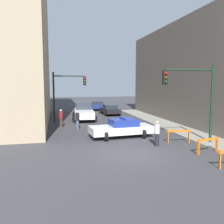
{
  "coord_description": "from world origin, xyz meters",
  "views": [
    {
      "loc": [
        -4.3,
        -13.38,
        4.08
      ],
      "look_at": [
        0.3,
        6.66,
        1.68
      ],
      "focal_mm": 40.0,
      "sensor_mm": 36.0,
      "label": 1
    }
  ],
  "objects_px": {
    "traffic_light_far": "(65,90)",
    "white_truck": "(84,112)",
    "pedestrian_sidewalk": "(157,133)",
    "barrier_mid": "(208,143)",
    "parked_car_mid": "(98,105)",
    "pedestrian_crossing": "(77,120)",
    "traffic_light_near": "(196,91)",
    "police_car": "(122,128)",
    "barrier_back": "(179,134)",
    "parked_car_near": "(110,109)",
    "pedestrian_corner": "(61,118)"
  },
  "relations": [
    {
      "from": "barrier_mid",
      "to": "pedestrian_crossing",
      "type": "bearing_deg",
      "value": 125.61
    },
    {
      "from": "traffic_light_near",
      "to": "police_car",
      "type": "distance_m",
      "value": 5.97
    },
    {
      "from": "white_truck",
      "to": "pedestrian_crossing",
      "type": "relative_size",
      "value": 3.33
    },
    {
      "from": "barrier_back",
      "to": "pedestrian_sidewalk",
      "type": "bearing_deg",
      "value": -165.9
    },
    {
      "from": "traffic_light_far",
      "to": "white_truck",
      "type": "xyz_separation_m",
      "value": [
        2.13,
        1.3,
        -2.49
      ]
    },
    {
      "from": "traffic_light_far",
      "to": "parked_car_mid",
      "type": "height_order",
      "value": "traffic_light_far"
    },
    {
      "from": "pedestrian_crossing",
      "to": "barrier_mid",
      "type": "bearing_deg",
      "value": 13.07
    },
    {
      "from": "pedestrian_corner",
      "to": "pedestrian_sidewalk",
      "type": "height_order",
      "value": "same"
    },
    {
      "from": "parked_car_mid",
      "to": "pedestrian_crossing",
      "type": "relative_size",
      "value": 2.68
    },
    {
      "from": "parked_car_mid",
      "to": "traffic_light_far",
      "type": "bearing_deg",
      "value": -110.05
    },
    {
      "from": "pedestrian_crossing",
      "to": "pedestrian_sidewalk",
      "type": "xyz_separation_m",
      "value": [
        4.51,
        -7.06,
        0.0
      ]
    },
    {
      "from": "pedestrian_corner",
      "to": "barrier_back",
      "type": "xyz_separation_m",
      "value": [
        7.67,
        -8.07,
        -0.24
      ]
    },
    {
      "from": "parked_car_near",
      "to": "white_truck",
      "type": "bearing_deg",
      "value": -137.86
    },
    {
      "from": "police_car",
      "to": "barrier_mid",
      "type": "relative_size",
      "value": 3.08
    },
    {
      "from": "traffic_light_far",
      "to": "barrier_mid",
      "type": "relative_size",
      "value": 3.3
    },
    {
      "from": "barrier_mid",
      "to": "pedestrian_sidewalk",
      "type": "bearing_deg",
      "value": 133.56
    },
    {
      "from": "pedestrian_crossing",
      "to": "pedestrian_corner",
      "type": "relative_size",
      "value": 1.0
    },
    {
      "from": "traffic_light_near",
      "to": "pedestrian_crossing",
      "type": "height_order",
      "value": "traffic_light_near"
    },
    {
      "from": "barrier_back",
      "to": "white_truck",
      "type": "bearing_deg",
      "value": 112.24
    },
    {
      "from": "parked_car_mid",
      "to": "barrier_back",
      "type": "height_order",
      "value": "parked_car_mid"
    },
    {
      "from": "pedestrian_sidewalk",
      "to": "barrier_mid",
      "type": "relative_size",
      "value": 1.05
    },
    {
      "from": "police_car",
      "to": "parked_car_near",
      "type": "bearing_deg",
      "value": -14.1
    },
    {
      "from": "traffic_light_near",
      "to": "traffic_light_far",
      "type": "bearing_deg",
      "value": 124.54
    },
    {
      "from": "white_truck",
      "to": "barrier_mid",
      "type": "xyz_separation_m",
      "value": [
        5.46,
        -15.1,
        -0.29
      ]
    },
    {
      "from": "white_truck",
      "to": "pedestrian_corner",
      "type": "bearing_deg",
      "value": -117.1
    },
    {
      "from": "parked_car_near",
      "to": "barrier_back",
      "type": "bearing_deg",
      "value": -87.76
    },
    {
      "from": "traffic_light_far",
      "to": "parked_car_mid",
      "type": "xyz_separation_m",
      "value": [
        5.39,
        11.41,
        -2.72
      ]
    },
    {
      "from": "traffic_light_far",
      "to": "police_car",
      "type": "distance_m",
      "value": 9.68
    },
    {
      "from": "police_car",
      "to": "pedestrian_corner",
      "type": "bearing_deg",
      "value": 33.02
    },
    {
      "from": "traffic_light_far",
      "to": "parked_car_mid",
      "type": "distance_m",
      "value": 12.91
    },
    {
      "from": "barrier_back",
      "to": "traffic_light_near",
      "type": "bearing_deg",
      "value": -35.94
    },
    {
      "from": "pedestrian_corner",
      "to": "barrier_back",
      "type": "distance_m",
      "value": 11.13
    },
    {
      "from": "pedestrian_corner",
      "to": "barrier_back",
      "type": "height_order",
      "value": "pedestrian_corner"
    },
    {
      "from": "white_truck",
      "to": "parked_car_near",
      "type": "bearing_deg",
      "value": 48.65
    },
    {
      "from": "pedestrian_sidewalk",
      "to": "parked_car_near",
      "type": "bearing_deg",
      "value": 111.41
    },
    {
      "from": "police_car",
      "to": "barrier_back",
      "type": "bearing_deg",
      "value": -133.24
    },
    {
      "from": "parked_car_mid",
      "to": "barrier_mid",
      "type": "bearing_deg",
      "value": -79.77
    },
    {
      "from": "parked_car_mid",
      "to": "pedestrian_crossing",
      "type": "xyz_separation_m",
      "value": [
        -4.5,
        -15.85,
        0.19
      ]
    },
    {
      "from": "pedestrian_corner",
      "to": "traffic_light_far",
      "type": "bearing_deg",
      "value": -23.87
    },
    {
      "from": "white_truck",
      "to": "parked_car_mid",
      "type": "bearing_deg",
      "value": 76.4
    },
    {
      "from": "barrier_back",
      "to": "police_car",
      "type": "bearing_deg",
      "value": 142.13
    },
    {
      "from": "parked_car_near",
      "to": "pedestrian_corner",
      "type": "relative_size",
      "value": 2.63
    },
    {
      "from": "white_truck",
      "to": "barrier_back",
      "type": "height_order",
      "value": "white_truck"
    },
    {
      "from": "traffic_light_near",
      "to": "parked_car_mid",
      "type": "bearing_deg",
      "value": 96.54
    },
    {
      "from": "traffic_light_near",
      "to": "police_car",
      "type": "relative_size",
      "value": 1.07
    },
    {
      "from": "traffic_light_far",
      "to": "pedestrian_crossing",
      "type": "distance_m",
      "value": 5.19
    },
    {
      "from": "parked_car_near",
      "to": "pedestrian_sidewalk",
      "type": "distance_m",
      "value": 16.52
    },
    {
      "from": "barrier_mid",
      "to": "barrier_back",
      "type": "bearing_deg",
      "value": 98.44
    },
    {
      "from": "parked_car_mid",
      "to": "white_truck",
      "type": "bearing_deg",
      "value": -102.63
    },
    {
      "from": "pedestrian_sidewalk",
      "to": "white_truck",
      "type": "bearing_deg",
      "value": 127.56
    }
  ]
}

